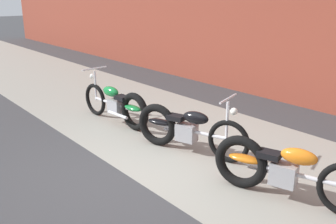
{
  "coord_description": "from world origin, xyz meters",
  "views": [
    {
      "loc": [
        4.03,
        -2.65,
        2.5
      ],
      "look_at": [
        -0.22,
        0.86,
        0.75
      ],
      "focal_mm": 40.33,
      "sensor_mm": 36.0,
      "label": 1
    }
  ],
  "objects": [
    {
      "name": "ground_plane",
      "position": [
        0.0,
        0.0,
        0.0
      ],
      "size": [
        80.0,
        80.0,
        0.0
      ],
      "primitive_type": "plane",
      "color": "#38383A"
    },
    {
      "name": "sidewalk_slab",
      "position": [
        0.0,
        1.75,
        0.0
      ],
      "size": [
        36.0,
        3.5,
        0.01
      ],
      "primitive_type": "cube",
      "color": "gray",
      "rests_on": "ground"
    },
    {
      "name": "motorcycle_green",
      "position": [
        -2.06,
        1.12,
        0.4
      ],
      "size": [
        2.01,
        0.58,
        1.03
      ],
      "rotation": [
        0.0,
        0.0,
        3.23
      ],
      "color": "black",
      "rests_on": "ground"
    },
    {
      "name": "motorcycle_black",
      "position": [
        -0.25,
        1.19,
        0.4
      ],
      "size": [
        1.93,
        0.86,
        1.03
      ],
      "rotation": [
        0.0,
        0.0,
        0.32
      ],
      "color": "black",
      "rests_on": "ground"
    },
    {
      "name": "motorcycle_orange",
      "position": [
        1.61,
        1.14,
        0.4
      ],
      "size": [
        1.94,
        0.83,
        1.03
      ],
      "rotation": [
        0.0,
        0.0,
        0.31
      ],
      "color": "black",
      "rests_on": "ground"
    }
  ]
}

